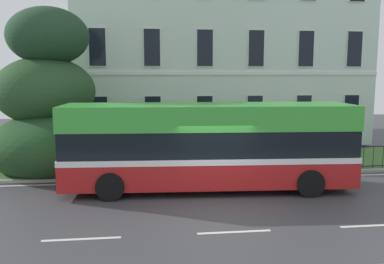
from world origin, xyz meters
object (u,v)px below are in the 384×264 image
(single_decker_bus, at_px, (209,145))
(litter_bin, at_px, (187,156))
(evergreen_tree, at_px, (52,112))
(georgian_townhouse, at_px, (215,31))

(single_decker_bus, height_order, litter_bin, single_decker_bus)
(evergreen_tree, bearing_deg, georgian_townhouse, 43.93)
(evergreen_tree, xyz_separation_m, single_decker_bus, (6.34, -4.11, -0.91))
(litter_bin, bearing_deg, georgian_townhouse, 73.44)
(georgian_townhouse, distance_m, single_decker_bus, 13.82)
(georgian_townhouse, height_order, litter_bin, georgian_townhouse)
(single_decker_bus, bearing_deg, georgian_townhouse, 82.44)
(georgian_townhouse, relative_size, litter_bin, 14.74)
(georgian_townhouse, height_order, evergreen_tree, georgian_townhouse)
(evergreen_tree, relative_size, litter_bin, 6.41)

